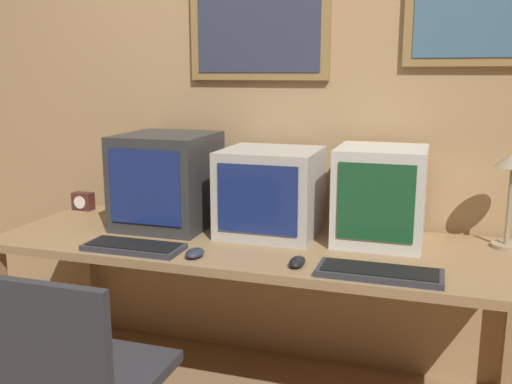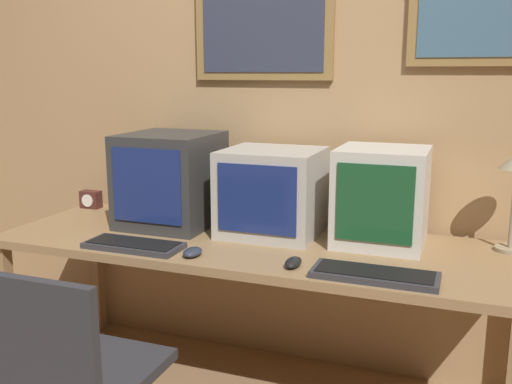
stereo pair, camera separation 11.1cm
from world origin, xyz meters
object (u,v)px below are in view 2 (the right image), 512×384
Objects in this scene: monitor_center at (272,192)px; keyboard_side at (375,275)px; mouse_far_corner at (293,262)px; monitor_right at (381,196)px; desk_clock at (91,199)px; keyboard_main at (134,245)px; mouse_near_keyboard at (193,252)px; monitor_left at (171,179)px.

monitor_center is 0.69m from keyboard_side.
monitor_right is at bearing 58.60° from mouse_far_corner.
desk_clock is at bearing 161.33° from keyboard_side.
keyboard_main is 0.27m from mouse_near_keyboard.
keyboard_main is 3.83× the size of desk_clock.
monitor_left is 0.84m from mouse_far_corner.
monitor_left reaches higher than keyboard_side.
monitor_center is 0.49m from mouse_far_corner.
mouse_far_corner is at bearing -121.40° from monitor_right.
monitor_right reaches higher than mouse_far_corner.
monitor_left reaches higher than mouse_near_keyboard.
monitor_left is 0.50m from monitor_center.
keyboard_side is 0.71m from mouse_near_keyboard.
monitor_center is 0.64m from keyboard_main.
monitor_center reaches higher than desk_clock.
monitor_left is 4.05× the size of mouse_far_corner.
monitor_center is at bearing 66.22° from mouse_near_keyboard.
monitor_left is 1.09× the size of monitor_right.
monitor_center is 1.03× the size of monitor_right.
monitor_right is 1.54m from desk_clock.
monitor_left reaches higher than monitor_right.
monitor_left is 4.26× the size of mouse_near_keyboard.
keyboard_main and keyboard_side have the same top height.
monitor_right is at bearing -3.94° from desk_clock.
mouse_near_keyboard is (0.27, -0.01, 0.00)m from keyboard_main.
monitor_right is 3.81× the size of desk_clock.
keyboard_side is at bearing 0.58° from mouse_near_keyboard.
monitor_right is 0.81m from mouse_near_keyboard.
monitor_left is 0.60m from desk_clock.
monitor_left reaches higher than desk_clock.
monitor_left is 0.55m from mouse_near_keyboard.
keyboard_side is 4.06× the size of mouse_far_corner.
monitor_center is at bearing 1.78° from monitor_left.
keyboard_side is at bearing -2.44° from mouse_far_corner.
mouse_near_keyboard is at bearing -146.54° from monitor_right.
keyboard_main is 0.92× the size of keyboard_side.
monitor_right is 0.47m from keyboard_side.
mouse_far_corner is (0.22, -0.40, -0.17)m from monitor_center.
keyboard_side is (0.52, -0.41, -0.18)m from monitor_center.
keyboard_main is at bearing -179.27° from mouse_far_corner.
monitor_center reaches higher than mouse_far_corner.
monitor_center is 1.07m from desk_clock.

